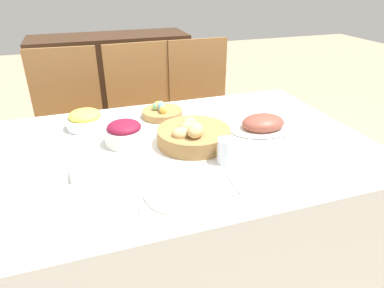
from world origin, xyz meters
TOP-DOWN VIEW (x-y plane):
  - ground_plane at (0.00, 0.00)m, footprint 12.00×12.00m
  - dining_table at (0.00, 0.00)m, footprint 1.60×1.06m
  - chair_far_left at (-0.46, 0.87)m, footprint 0.45×0.45m
  - chair_far_center at (0.00, 0.87)m, footprint 0.44×0.44m
  - chair_far_right at (0.42, 0.87)m, footprint 0.42×0.42m
  - sideboard at (-0.10, 1.66)m, footprint 1.25×0.44m
  - bread_basket at (0.05, -0.00)m, footprint 0.31×0.31m
  - egg_basket at (0.00, 0.33)m, footprint 0.20×0.20m
  - ham_platter at (0.41, 0.04)m, footprint 0.31×0.22m
  - pineapple_bowl at (-0.37, 0.31)m, footprint 0.17×0.17m
  - beet_salad_bowl at (-0.22, 0.09)m, footprint 0.17×0.17m
  - dinner_plate at (-0.10, -0.33)m, footprint 0.25×0.25m
  - fork at (-0.25, -0.33)m, footprint 0.02×0.17m
  - knife at (0.06, -0.33)m, footprint 0.02×0.17m
  - spoon at (0.09, -0.33)m, footprint 0.02×0.17m
  - drinking_cup at (0.12, -0.19)m, footprint 0.06×0.06m
  - butter_dish at (-0.38, -0.12)m, footprint 0.13×0.08m

SIDE VIEW (x-z plane):
  - ground_plane at x=0.00m, z-range 0.00..0.00m
  - dining_table at x=0.00m, z-range 0.00..0.76m
  - sideboard at x=-0.10m, z-range 0.00..0.96m
  - chair_far_left at x=-0.46m, z-range 0.03..1.04m
  - chair_far_center at x=0.00m, z-range 0.03..1.04m
  - chair_far_right at x=0.42m, z-range 0.03..1.04m
  - fork at x=-0.25m, z-range 0.76..0.77m
  - knife at x=0.06m, z-range 0.76..0.77m
  - spoon at x=0.09m, z-range 0.76..0.77m
  - dinner_plate at x=-0.10m, z-range 0.76..0.77m
  - butter_dish at x=-0.38m, z-range 0.76..0.80m
  - egg_basket at x=0.00m, z-range 0.75..0.83m
  - ham_platter at x=0.41m, z-range 0.75..0.83m
  - bread_basket at x=0.05m, z-range 0.74..0.87m
  - pineapple_bowl at x=-0.37m, z-range 0.76..0.85m
  - beet_salad_bowl at x=-0.22m, z-range 0.76..0.86m
  - drinking_cup at x=0.12m, z-range 0.76..0.86m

